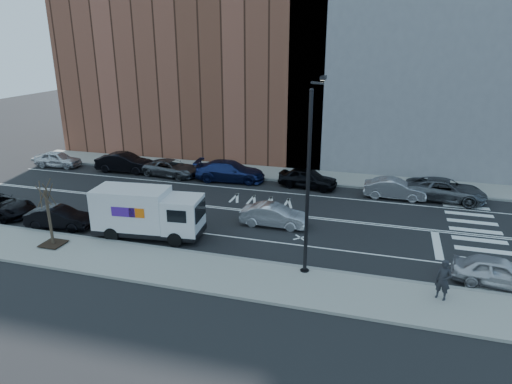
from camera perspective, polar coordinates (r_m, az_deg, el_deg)
The scene contains 23 objects.
ground at distance 31.33m, azimuth -4.08°, elevation -2.03°, with size 120.00×120.00×0.00m, color black.
sidewalk_near at distance 23.99m, azimuth -11.45°, elevation -9.06°, with size 44.00×3.60×0.15m, color gray.
sidewalk_far at distance 39.23m, azimuth 0.36°, elevation 2.49°, with size 44.00×3.60×0.15m, color gray.
curb_near at distance 25.40m, azimuth -9.58°, elevation -7.26°, with size 44.00×0.25×0.17m, color gray.
curb_far at distance 37.57m, azimuth -0.40°, elevation 1.76°, with size 44.00×0.25×0.17m, color gray.
crosswalk at distance 30.11m, azimuth 25.95°, elevation -4.88°, with size 3.00×14.00×0.01m, color white, non-canonical shape.
road_markings at distance 31.33m, azimuth -4.08°, elevation -2.02°, with size 40.00×8.60×0.01m, color white, non-canonical shape.
bldg_brick at distance 46.72m, azimuth -7.16°, elevation 18.58°, with size 26.00×10.00×22.00m, color brown.
bldg_concrete at distance 43.05m, azimuth 19.80°, elevation 20.33°, with size 20.00×10.00×26.00m, color slate.
streetlight at distance 21.61m, azimuth 6.78°, elevation 2.40°, with size 0.44×4.02×9.34m.
street_tree at distance 27.49m, azimuth -24.34°, elevation -3.57°, with size 1.20×1.20×3.75m.
fedex_van at distance 27.11m, azimuth -13.44°, elevation -2.48°, with size 6.54×2.81×2.90m.
far_parked_a at distance 44.69m, azimuth -23.53°, elevation 3.79°, with size 1.66×4.13×1.41m, color silver.
far_parked_b at distance 40.99m, azimuth -16.06°, elevation 3.54°, with size 1.73×4.97×1.64m, color black.
far_parked_c at distance 38.95m, azimuth -10.56°, elevation 2.97°, with size 2.25×4.88×1.36m, color #4F5157.
far_parked_d at distance 36.98m, azimuth -3.27°, elevation 2.63°, with size 2.30×5.65×1.64m, color navy.
far_parked_e at distance 35.47m, azimuth 6.51°, elevation 1.74°, with size 1.82×4.53×1.54m, color black.
far_parked_f at distance 34.42m, azimuth 16.96°, elevation 0.39°, with size 1.52×4.36×1.44m, color #A3A2A7.
far_parked_g at distance 35.22m, azimuth 22.57°, elevation 0.25°, with size 2.57×5.56×1.55m, color #53565B.
driving_sedan at distance 28.20m, azimuth 2.27°, elevation -2.95°, with size 1.44×4.12×1.36m, color silver.
near_parked_rear_a at distance 30.38m, azimuth -23.36°, elevation -2.96°, with size 1.40×4.02×1.32m, color black.
near_parked_front at distance 24.50m, azimuth 28.01°, elevation -8.82°, with size 1.64×4.08×1.39m, color silver.
pedestrian at distance 21.88m, azimuth 22.36°, elevation -10.13°, with size 0.68×0.44×1.86m, color #222328.
Camera 1 is at (10.34, -27.38, 11.18)m, focal length 32.00 mm.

